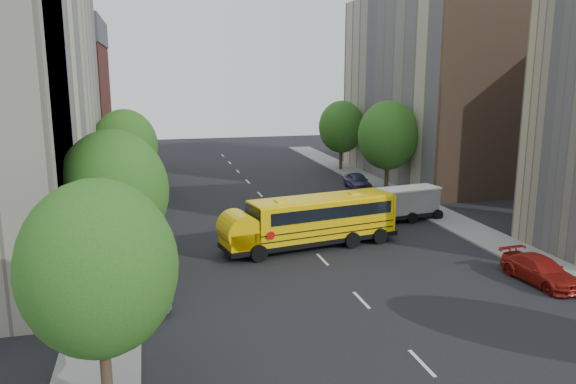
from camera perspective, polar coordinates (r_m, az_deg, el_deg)
name	(u,v)px	position (r m, az deg, el deg)	size (l,w,h in m)	color
ground	(312,249)	(34.07, 2.49, -5.82)	(120.00, 120.00, 0.00)	black
sidewalk_left	(118,238)	(37.56, -16.93, -4.54)	(3.00, 80.00, 0.12)	slate
sidewalk_right	(442,216)	(42.93, 15.40, -2.38)	(3.00, 80.00, 0.12)	slate
lane_markings	(275,210)	(43.37, -1.30, -1.87)	(0.15, 64.00, 0.01)	silver
building_left_redbrick	(54,114)	(59.79, -22.68, 7.36)	(10.00, 15.00, 13.00)	maroon
building_right_far	(430,87)	(57.94, 14.22, 10.27)	(10.00, 22.00, 18.00)	tan
building_right_sidewall	(497,91)	(48.53, 20.44, 9.61)	(10.10, 0.30, 18.00)	brown
street_tree_0	(99,269)	(18.07, -18.69, -7.39)	(4.80, 4.80, 7.41)	#38281C
street_tree_1	(114,192)	(27.63, -17.27, 0.02)	(5.12, 5.12, 7.90)	#38281C
street_tree_2	(125,146)	(45.41, -16.20, 4.47)	(4.99, 4.99, 7.71)	#38281C
street_tree_4	(388,135)	(49.73, 10.12, 5.68)	(5.25, 5.25, 8.10)	#38281C
street_tree_5	(341,127)	(60.84, 5.45, 6.60)	(4.86, 4.86, 7.51)	#38281C
school_bus	(309,219)	(33.96, 2.17, -2.80)	(11.36, 4.53, 3.13)	black
safari_truck	(403,203)	(41.05, 11.62, -1.14)	(5.78, 2.86, 2.37)	black
parked_car_0	(149,286)	(27.12, -13.89, -9.21)	(1.84, 4.58, 1.56)	#B3B2B9
parked_car_1	(147,215)	(40.12, -14.11, -2.27)	(1.63, 4.69, 1.54)	silver
parked_car_2	(150,179)	(53.73, -13.82, 1.28)	(2.39, 5.17, 1.44)	black
parked_car_3	(540,270)	(31.34, 24.27, -7.26)	(1.85, 4.54, 1.32)	maroon
parked_car_4	(358,181)	(51.61, 7.08, 1.12)	(1.72, 4.29, 1.46)	#39345C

